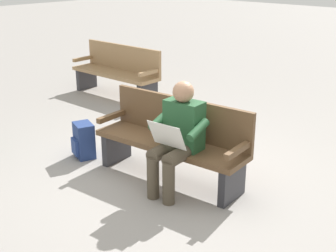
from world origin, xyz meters
TOP-DOWN VIEW (x-y plane):
  - ground_plane at (0.00, 0.00)m, footprint 40.00×40.00m
  - bench_near at (0.01, -0.07)m, footprint 1.84×0.64m
  - person_seated at (-0.24, 0.14)m, footprint 0.60×0.60m
  - backpack at (1.19, 0.26)m, footprint 0.34×0.31m
  - bench_far at (2.93, -1.87)m, footprint 1.81×0.51m

SIDE VIEW (x-z plane):
  - ground_plane at x=0.00m, z-range 0.00..0.00m
  - backpack at x=1.19m, z-range 0.00..0.44m
  - bench_near at x=0.01m, z-range 0.01..0.91m
  - bench_far at x=2.93m, z-range 0.01..0.91m
  - person_seated at x=-0.24m, z-range 0.04..1.22m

